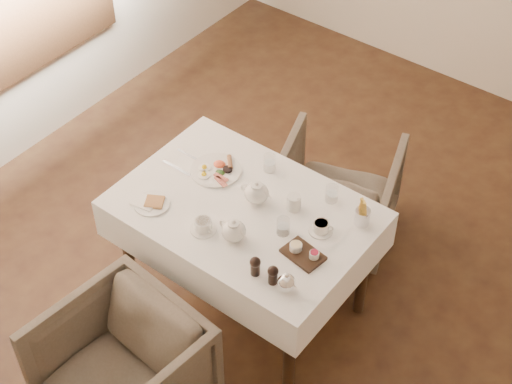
{
  "coord_description": "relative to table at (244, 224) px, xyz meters",
  "views": [
    {
      "loc": [
        1.49,
        -2.34,
        3.55
      ],
      "look_at": [
        -0.22,
        -0.1,
        0.82
      ],
      "focal_mm": 55.0,
      "sensor_mm": 36.0,
      "label": 1
    }
  ],
  "objects": [
    {
      "name": "pepper_mill_left",
      "position": [
        0.31,
        -0.31,
        0.17
      ],
      "size": [
        0.07,
        0.07,
        0.11
      ],
      "primitive_type": null,
      "rotation": [
        0.0,
        0.0,
        0.42
      ],
      "color": "black",
      "rests_on": "table"
    },
    {
      "name": "condiment_board",
      "position": [
        0.42,
        -0.08,
        0.13
      ],
      "size": [
        0.21,
        0.16,
        0.05
      ],
      "rotation": [
        0.0,
        0.0,
        -0.15
      ],
      "color": "black",
      "rests_on": "table"
    },
    {
      "name": "armchair_near",
      "position": [
        -0.05,
        -0.89,
        -0.32
      ],
      "size": [
        0.75,
        0.77,
        0.64
      ],
      "primitive_type": "imported",
      "rotation": [
        0.0,
        0.0,
        -0.1
      ],
      "color": "brown",
      "rests_on": "ground"
    },
    {
      "name": "teacup_far",
      "position": [
        0.4,
        0.1,
        0.14
      ],
      "size": [
        0.12,
        0.12,
        0.06
      ],
      "rotation": [
        0.0,
        0.0,
        0.35
      ],
      "color": "white",
      "rests_on": "table"
    },
    {
      "name": "armchair_far",
      "position": [
        0.09,
        0.77,
        -0.32
      ],
      "size": [
        0.86,
        0.87,
        0.63
      ],
      "primitive_type": "imported",
      "rotation": [
        0.0,
        0.0,
        3.47
      ],
      "color": "brown",
      "rests_on": "ground"
    },
    {
      "name": "teapot_front",
      "position": [
        0.09,
        -0.2,
        0.18
      ],
      "size": [
        0.17,
        0.13,
        0.13
      ],
      "primitive_type": null,
      "rotation": [
        0.0,
        0.0,
        -0.03
      ],
      "color": "white",
      "rests_on": "table"
    },
    {
      "name": "teacup_near",
      "position": [
        -0.06,
        -0.24,
        0.15
      ],
      "size": [
        0.13,
        0.13,
        0.06
      ],
      "rotation": [
        0.0,
        0.0,
        -0.19
      ],
      "color": "white",
      "rests_on": "table"
    },
    {
      "name": "table",
      "position": [
        0.0,
        0.0,
        0.0
      ],
      "size": [
        1.28,
        0.88,
        0.75
      ],
      "color": "black",
      "rests_on": "ground"
    },
    {
      "name": "glass_right",
      "position": [
        0.32,
        0.31,
        0.16
      ],
      "size": [
        0.07,
        0.07,
        0.09
      ],
      "primitive_type": "cylinder",
      "rotation": [
        0.0,
        0.0,
        0.09
      ],
      "color": "silver",
      "rests_on": "table"
    },
    {
      "name": "creamer",
      "position": [
        0.2,
        0.15,
        0.16
      ],
      "size": [
        0.07,
        0.07,
        0.08
      ],
      "primitive_type": "cylinder",
      "rotation": [
        0.0,
        0.0,
        -0.04
      ],
      "color": "white",
      "rests_on": "table"
    },
    {
      "name": "cutlery_fork",
      "position": [
        -0.47,
        0.13,
        0.12
      ],
      "size": [
        0.18,
        0.02,
        0.0
      ],
      "primitive_type": "cube",
      "rotation": [
        0.0,
        0.0,
        1.56
      ],
      "color": "silver",
      "rests_on": "table"
    },
    {
      "name": "teapot_centre",
      "position": [
        0.02,
        0.07,
        0.18
      ],
      "size": [
        0.19,
        0.15,
        0.13
      ],
      "primitive_type": null,
      "rotation": [
        0.0,
        0.0,
        0.15
      ],
      "color": "white",
      "rests_on": "table"
    },
    {
      "name": "fries_cup",
      "position": [
        0.53,
        0.27,
        0.19
      ],
      "size": [
        0.08,
        0.08,
        0.16
      ],
      "rotation": [
        0.0,
        0.0,
        0.08
      ],
      "color": "silver",
      "rests_on": "table"
    },
    {
      "name": "pepper_mill_right",
      "position": [
        0.4,
        -0.3,
        0.17
      ],
      "size": [
        0.07,
        0.07,
        0.1
      ],
      "primitive_type": null,
      "rotation": [
        0.0,
        0.0,
        0.35
      ],
      "color": "black",
      "rests_on": "table"
    },
    {
      "name": "side_plate",
      "position": [
        -0.39,
        -0.27,
        0.12
      ],
      "size": [
        0.19,
        0.18,
        0.02
      ],
      "rotation": [
        0.0,
        0.0,
        0.31
      ],
      "color": "white",
      "rests_on": "table"
    },
    {
      "name": "glass_left",
      "position": [
        -0.07,
        0.31,
        0.16
      ],
      "size": [
        0.08,
        0.08,
        0.09
      ],
      "primitive_type": "cylinder",
      "rotation": [
        0.0,
        0.0,
        0.27
      ],
      "color": "silver",
      "rests_on": "table"
    },
    {
      "name": "silver_pot",
      "position": [
        0.48,
        -0.3,
        0.17
      ],
      "size": [
        0.11,
        0.1,
        0.11
      ],
      "primitive_type": null,
      "rotation": [
        0.0,
        0.0,
        0.13
      ],
      "color": "white",
      "rests_on": "table"
    },
    {
      "name": "glass_mid",
      "position": [
        0.26,
        -0.02,
        0.16
      ],
      "size": [
        0.07,
        0.07,
        0.09
      ],
      "primitive_type": "cylinder",
      "rotation": [
        0.0,
        0.0,
        0.06
      ],
      "color": "silver",
      "rests_on": "table"
    },
    {
      "name": "breakfast_plate",
      "position": [
        -0.28,
        0.13,
        0.13
      ],
      "size": [
        0.27,
        0.27,
        0.03
      ],
      "rotation": [
        0.0,
        0.0,
        0.31
      ],
      "color": "white",
      "rests_on": "table"
    },
    {
      "name": "cutlery_knife",
      "position": [
        -0.46,
        0.01,
        0.12
      ],
      "size": [
        0.2,
        0.02,
        0.0
      ],
      "primitive_type": "cube",
      "rotation": [
        0.0,
        0.0,
        1.56
      ],
      "color": "silver",
      "rests_on": "table"
    }
  ]
}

